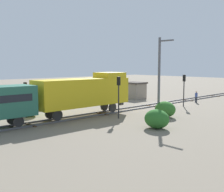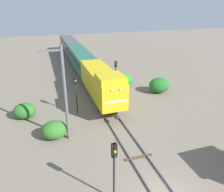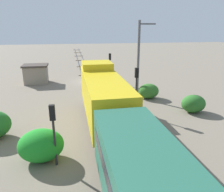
# 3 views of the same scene
# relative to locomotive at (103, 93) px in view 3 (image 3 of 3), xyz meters

# --- Properties ---
(ground_plane) EXTENTS (159.32, 159.32, 0.00)m
(ground_plane) POSITION_rel_locomotive_xyz_m (0.00, -15.57, -2.77)
(ground_plane) COLOR #756B5B
(railway_track) EXTENTS (2.40, 106.22, 0.16)m
(railway_track) POSITION_rel_locomotive_xyz_m (0.00, -15.57, -2.70)
(railway_track) COLOR #595960
(railway_track) RESTS_ON ground
(locomotive) EXTENTS (2.90, 11.60, 4.60)m
(locomotive) POSITION_rel_locomotive_xyz_m (0.00, 0.00, 0.00)
(locomotive) COLOR gold
(locomotive) RESTS_ON railway_track
(traffic_signal_near) EXTENTS (0.32, 0.34, 4.30)m
(traffic_signal_near) POSITION_rel_locomotive_xyz_m (-3.20, -14.39, 0.21)
(traffic_signal_near) COLOR #262628
(traffic_signal_near) RESTS_ON ground
(traffic_signal_mid) EXTENTS (0.32, 0.34, 4.42)m
(traffic_signal_mid) POSITION_rel_locomotive_xyz_m (-3.40, -1.86, 0.29)
(traffic_signal_mid) COLOR #262628
(traffic_signal_mid) RESTS_ON ground
(traffic_signal_far) EXTENTS (0.32, 0.34, 3.83)m
(traffic_signal_far) POSITION_rel_locomotive_xyz_m (3.60, 5.13, -0.10)
(traffic_signal_far) COLOR #262628
(traffic_signal_far) RESTS_ON ground
(worker_near_track) EXTENTS (0.38, 0.38, 1.70)m
(worker_near_track) POSITION_rel_locomotive_xyz_m (-2.40, -18.97, -1.78)
(worker_near_track) COLOR #262B38
(worker_near_track) RESTS_ON ground
(catenary_mast) EXTENTS (1.94, 0.28, 8.64)m
(catenary_mast) POSITION_rel_locomotive_xyz_m (-5.06, -6.57, 1.80)
(catenary_mast) COLOR #595960
(catenary_mast) RESTS_ON ground
(relay_hut) EXTENTS (3.50, 2.90, 2.74)m
(relay_hut) POSITION_rel_locomotive_xyz_m (7.50, -16.12, -1.38)
(relay_hut) COLOR gray
(relay_hut) RESTS_ON ground
(bush_near) EXTENTS (2.76, 2.26, 2.01)m
(bush_near) POSITION_rel_locomotive_xyz_m (4.50, 4.42, -1.77)
(bush_near) COLOR #1E8926
(bush_near) RESTS_ON ground
(bush_mid) EXTENTS (2.36, 1.93, 1.72)m
(bush_mid) POSITION_rel_locomotive_xyz_m (-6.24, -6.13, -1.91)
(bush_mid) COLOR #306B26
(bush_mid) RESTS_ON ground
(bush_far) EXTENTS (2.36, 1.93, 1.71)m
(bush_far) POSITION_rel_locomotive_xyz_m (-8.99, -1.18, -1.92)
(bush_far) COLOR #2A6826
(bush_far) RESTS_ON ground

